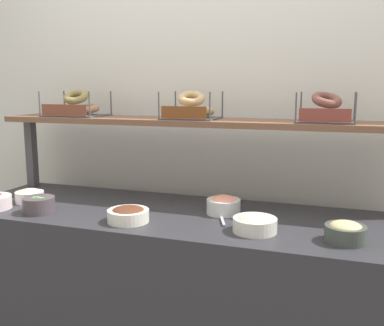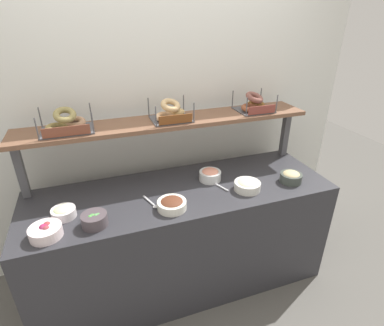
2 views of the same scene
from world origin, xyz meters
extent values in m
cube|color=silver|center=(0.00, 0.55, 1.20)|extent=(3.34, 0.06, 2.40)
cube|color=#2D2D33|center=(0.00, 0.00, 0.42)|extent=(2.14, 0.70, 0.85)
cube|color=#4C4C51|center=(-1.01, 0.27, 1.05)|extent=(0.05, 0.05, 0.40)
cube|color=brown|center=(0.00, 0.27, 1.26)|extent=(2.10, 0.32, 0.03)
cylinder|color=silver|center=(0.43, -0.15, 0.88)|extent=(0.18, 0.18, 0.06)
ellipsoid|color=beige|center=(0.43, -0.15, 0.90)|extent=(0.14, 0.14, 0.04)
cylinder|color=white|center=(-0.77, -0.06, 0.88)|extent=(0.14, 0.14, 0.06)
ellipsoid|color=beige|center=(-0.77, -0.06, 0.90)|extent=(0.11, 0.11, 0.04)
cylinder|color=#4E444A|center=(-0.60, -0.21, 0.89)|extent=(0.15, 0.15, 0.08)
sphere|color=#58A057|center=(-0.59, -0.21, 0.91)|extent=(0.03, 0.03, 0.03)
sphere|color=#50A847|center=(-0.62, -0.22, 0.91)|extent=(0.03, 0.03, 0.03)
sphere|color=#65AF3E|center=(-0.60, -0.21, 0.91)|extent=(0.03, 0.03, 0.03)
sphere|color=#4B8F48|center=(-0.61, -0.21, 0.91)|extent=(0.03, 0.03, 0.03)
sphere|color=#599B53|center=(-0.57, -0.21, 0.91)|extent=(0.03, 0.03, 0.03)
cylinder|color=silver|center=(0.24, 0.06, 0.89)|extent=(0.16, 0.16, 0.07)
ellipsoid|color=#F7997D|center=(0.24, 0.06, 0.91)|extent=(0.13, 0.13, 0.05)
cylinder|color=#414841|center=(0.79, -0.16, 0.88)|extent=(0.16, 0.16, 0.07)
ellipsoid|color=#CDBA84|center=(0.79, -0.16, 0.91)|extent=(0.12, 0.12, 0.05)
cylinder|color=white|center=(-0.13, -0.20, 0.88)|extent=(0.19, 0.19, 0.06)
ellipsoid|color=#5C2F1D|center=(-0.13, -0.20, 0.90)|extent=(0.14, 0.14, 0.04)
cube|color=#B7B7BC|center=(-0.25, -0.07, 0.86)|extent=(0.06, 0.14, 0.01)
ellipsoid|color=#B7B7BC|center=(-0.22, -0.15, 0.86)|extent=(0.04, 0.03, 0.01)
cube|color=#B7B7BC|center=(0.27, -0.07, 0.86)|extent=(0.06, 0.14, 0.01)
ellipsoid|color=#B7B7BC|center=(0.24, 0.02, 0.86)|extent=(0.04, 0.03, 0.01)
cube|color=#4C4C51|center=(-0.68, 0.27, 1.28)|extent=(0.33, 0.24, 0.01)
cylinder|color=#4C4C51|center=(-0.84, 0.15, 1.35)|extent=(0.01, 0.01, 0.14)
cylinder|color=#4C4C51|center=(-0.52, 0.15, 1.35)|extent=(0.01, 0.01, 0.14)
cylinder|color=#4C4C51|center=(-0.84, 0.38, 1.35)|extent=(0.01, 0.01, 0.14)
cylinder|color=#4C4C51|center=(-0.52, 0.38, 1.35)|extent=(0.01, 0.01, 0.14)
cube|color=brown|center=(-0.68, 0.15, 1.32)|extent=(0.28, 0.01, 0.06)
torus|color=olive|center=(-0.74, 0.24, 1.31)|extent=(0.18, 0.18, 0.05)
torus|color=#A77B5A|center=(-0.63, 0.30, 1.32)|extent=(0.18, 0.19, 0.06)
torus|color=olive|center=(-0.68, 0.27, 1.39)|extent=(0.16, 0.16, 0.10)
cube|color=#4C4C51|center=(0.01, 0.27, 1.28)|extent=(0.28, 0.24, 0.01)
cylinder|color=#4C4C51|center=(-0.12, 0.15, 1.35)|extent=(0.01, 0.01, 0.14)
cylinder|color=#4C4C51|center=(0.15, 0.15, 1.35)|extent=(0.01, 0.01, 0.14)
cylinder|color=#4C4C51|center=(-0.12, 0.38, 1.35)|extent=(0.01, 0.01, 0.14)
cylinder|color=#4C4C51|center=(0.15, 0.38, 1.35)|extent=(0.01, 0.01, 0.14)
cube|color=brown|center=(0.01, 0.15, 1.32)|extent=(0.24, 0.01, 0.06)
torus|color=tan|center=(-0.04, 0.24, 1.31)|extent=(0.16, 0.16, 0.05)
torus|color=tan|center=(0.05, 0.30, 1.32)|extent=(0.19, 0.19, 0.06)
torus|color=tan|center=(0.01, 0.27, 1.38)|extent=(0.18, 0.18, 0.09)
cube|color=#4C4C51|center=(0.68, 0.26, 1.28)|extent=(0.26, 0.24, 0.01)
cylinder|color=#4C4C51|center=(0.55, 0.15, 1.35)|extent=(0.01, 0.01, 0.14)
cylinder|color=#4C4C51|center=(0.80, 0.15, 1.35)|extent=(0.01, 0.01, 0.14)
cylinder|color=#4C4C51|center=(0.55, 0.38, 1.35)|extent=(0.01, 0.01, 0.14)
cylinder|color=#4C4C51|center=(0.80, 0.38, 1.35)|extent=(0.01, 0.01, 0.14)
cube|color=brown|center=(0.68, 0.14, 1.32)|extent=(0.22, 0.01, 0.06)
torus|color=brown|center=(0.63, 0.23, 1.31)|extent=(0.20, 0.20, 0.05)
torus|color=brown|center=(0.72, 0.30, 1.31)|extent=(0.19, 0.19, 0.05)
torus|color=brown|center=(0.68, 0.26, 1.38)|extent=(0.20, 0.20, 0.09)
camera|label=1|loc=(0.76, -1.90, 1.45)|focal=41.37mm
camera|label=2|loc=(-0.54, -1.75, 1.97)|focal=28.45mm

